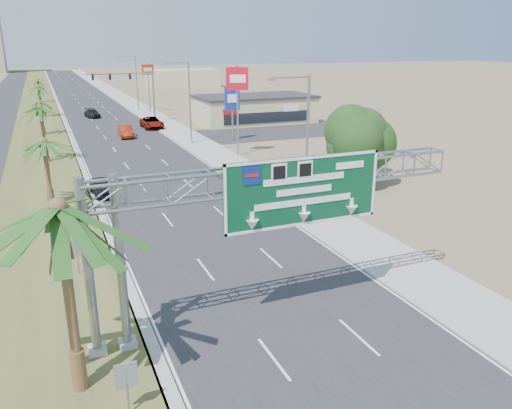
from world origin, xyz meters
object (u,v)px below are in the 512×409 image
at_px(pole_sign_red_far, 148,74).
at_px(palm_near, 58,209).
at_px(car_far, 92,113).
at_px(car_right_lane, 152,123).
at_px(store_building, 254,110).
at_px(car_left_lane, 102,187).
at_px(signal_mast, 141,92).
at_px(sign_gantry, 266,191).
at_px(car_mid_lane, 126,131).
at_px(pole_sign_red_near, 237,85).
at_px(pole_sign_blue, 232,100).

bearing_deg(pole_sign_red_far, palm_near, -103.35).
xyz_separation_m(palm_near, car_far, (7.66, 73.77, -6.23)).
bearing_deg(car_right_lane, store_building, -1.70).
relative_size(car_left_lane, pole_sign_red_far, 0.48).
bearing_deg(signal_mast, car_far, 124.44).
xyz_separation_m(sign_gantry, palm_near, (-8.14, -1.93, 0.87)).
height_order(store_building, car_mid_lane, store_building).
height_order(sign_gantry, car_far, sign_gantry).
xyz_separation_m(signal_mast, car_right_lane, (0.33, -5.68, -4.03)).
distance_m(palm_near, pole_sign_red_near, 40.04).
distance_m(palm_near, pole_sign_blue, 49.22).
relative_size(sign_gantry, car_mid_lane, 3.44).
height_order(store_building, pole_sign_red_far, pole_sign_red_far).
height_order(pole_sign_red_near, pole_sign_blue, pole_sign_red_near).
bearing_deg(store_building, car_left_lane, -129.88).
relative_size(signal_mast, car_far, 2.14).
relative_size(car_right_lane, car_far, 1.23).
bearing_deg(palm_near, pole_sign_red_far, 76.65).
relative_size(car_left_lane, car_right_lane, 0.71).
xyz_separation_m(palm_near, car_mid_lane, (9.87, 52.03, -6.13)).
relative_size(store_building, car_far, 3.75).
relative_size(store_building, car_mid_lane, 3.69).
distance_m(car_right_lane, pole_sign_red_far, 19.73).
distance_m(car_right_lane, pole_sign_blue, 16.81).
height_order(signal_mast, car_left_lane, signal_mast).
bearing_deg(car_mid_lane, palm_near, -98.22).
distance_m(car_far, pole_sign_red_far, 12.60).
bearing_deg(signal_mast, car_mid_lane, -110.66).
bearing_deg(palm_near, car_mid_lane, 79.26).
xyz_separation_m(store_building, car_left_lane, (-27.50, -32.91, -1.28)).
relative_size(palm_near, car_right_lane, 1.42).
bearing_deg(sign_gantry, car_left_lane, 100.84).
xyz_separation_m(car_left_lane, car_mid_lane, (6.16, 26.94, 0.09)).
distance_m(sign_gantry, pole_sign_blue, 44.27).
xyz_separation_m(car_far, pole_sign_red_near, (11.85, -38.81, 7.12)).
bearing_deg(signal_mast, palm_near, -102.66).
bearing_deg(pole_sign_blue, car_left_lane, -134.52).
xyz_separation_m(sign_gantry, car_far, (-0.48, 71.84, -5.36)).
bearing_deg(pole_sign_red_near, car_left_lane, -148.02).
distance_m(sign_gantry, car_far, 72.04).
distance_m(car_mid_lane, pole_sign_red_near, 20.82).
relative_size(sign_gantry, signal_mast, 1.63).
height_order(sign_gantry, store_building, sign_gantry).
xyz_separation_m(car_right_lane, pole_sign_red_near, (4.80, -23.34, 6.99)).
distance_m(store_building, pole_sign_blue, 17.03).
xyz_separation_m(car_left_lane, car_right_lane, (11.00, 33.20, 0.10)).
xyz_separation_m(pole_sign_red_near, pole_sign_blue, (2.70, 8.95, -2.61)).
bearing_deg(pole_sign_red_near, car_right_lane, 101.63).
xyz_separation_m(car_left_lane, pole_sign_red_near, (15.80, 9.87, 7.10)).
bearing_deg(car_left_lane, pole_sign_blue, 41.69).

